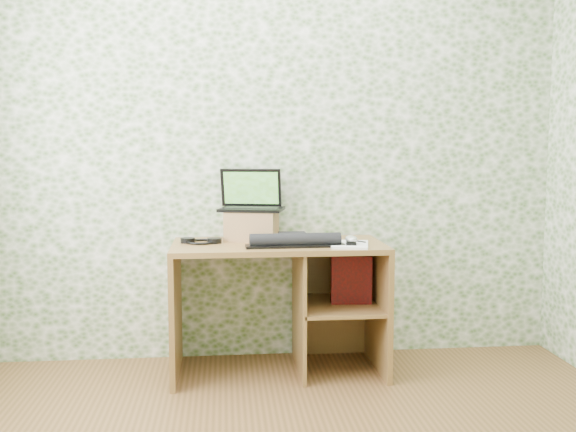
{
  "coord_description": "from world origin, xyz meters",
  "views": [
    {
      "loc": [
        -0.3,
        -2.16,
        1.29
      ],
      "look_at": [
        0.05,
        1.39,
        0.91
      ],
      "focal_mm": 40.0,
      "sensor_mm": 36.0,
      "label": 1
    }
  ],
  "objects": [
    {
      "name": "keyboard",
      "position": [
        0.08,
        1.36,
        0.78
      ],
      "size": [
        0.55,
        0.29,
        0.08
      ],
      "rotation": [
        0.0,
        0.0,
        0.03
      ],
      "color": "black",
      "rests_on": "desk"
    },
    {
      "name": "wall_back",
      "position": [
        0.0,
        1.75,
        1.3
      ],
      "size": [
        3.5,
        0.0,
        3.5
      ],
      "primitive_type": "plane",
      "rotation": [
        1.57,
        0.0,
        0.0
      ],
      "color": "white",
      "rests_on": "ground"
    },
    {
      "name": "red_box",
      "position": [
        0.42,
        1.44,
        0.53
      ],
      "size": [
        0.24,
        0.1,
        0.28
      ],
      "primitive_type": "cube",
      "rotation": [
        0.0,
        0.0,
        -0.09
      ],
      "color": "maroon",
      "rests_on": "desk"
    },
    {
      "name": "notepad",
      "position": [
        0.39,
        1.3,
        0.76
      ],
      "size": [
        0.25,
        0.32,
        0.01
      ],
      "primitive_type": "cube",
      "rotation": [
        0.0,
        0.0,
        -0.23
      ],
      "color": "white",
      "rests_on": "desk"
    },
    {
      "name": "mouse",
      "position": [
        0.39,
        1.27,
        0.78
      ],
      "size": [
        0.08,
        0.12,
        0.04
      ],
      "primitive_type": "ellipsoid",
      "rotation": [
        0.0,
        0.0,
        -0.17
      ],
      "color": "silver",
      "rests_on": "notepad"
    },
    {
      "name": "pen",
      "position": [
        0.44,
        1.37,
        0.77
      ],
      "size": [
        0.08,
        0.1,
        0.01
      ],
      "primitive_type": "cylinder",
      "rotation": [
        1.57,
        0.0,
        0.63
      ],
      "color": "black",
      "rests_on": "notepad"
    },
    {
      "name": "headphones",
      "position": [
        -0.44,
        1.49,
        0.76
      ],
      "size": [
        0.23,
        0.19,
        0.03
      ],
      "rotation": [
        0.0,
        0.0,
        -0.17
      ],
      "color": "black",
      "rests_on": "desk"
    },
    {
      "name": "laptop",
      "position": [
        -0.14,
        1.62,
        0.98
      ],
      "size": [
        0.41,
        0.33,
        0.24
      ],
      "rotation": [
        0.0,
        0.0,
        -0.23
      ],
      "color": "black",
      "rests_on": "riser"
    },
    {
      "name": "desk",
      "position": [
        0.08,
        1.47,
        0.48
      ],
      "size": [
        1.2,
        0.6,
        0.75
      ],
      "color": "brown",
      "rests_on": "floor"
    },
    {
      "name": "riser",
      "position": [
        -0.14,
        1.58,
        0.84
      ],
      "size": [
        0.34,
        0.3,
        0.17
      ],
      "primitive_type": "cube",
      "rotation": [
        0.0,
        0.0,
        -0.23
      ],
      "color": "#A37C49",
      "rests_on": "desk"
    }
  ]
}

